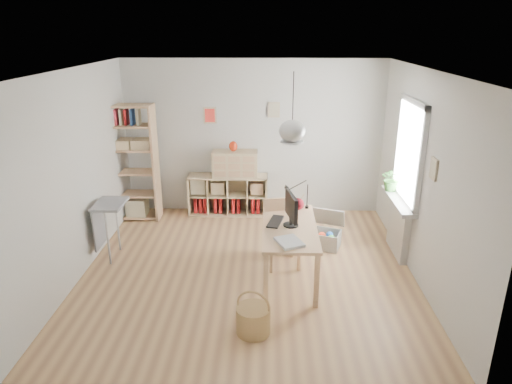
{
  "coord_description": "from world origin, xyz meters",
  "views": [
    {
      "loc": [
        0.27,
        -5.58,
        3.18
      ],
      "look_at": [
        0.1,
        0.3,
        1.05
      ],
      "focal_mm": 32.0,
      "sensor_mm": 36.0,
      "label": 1
    }
  ],
  "objects_px": {
    "desk": "(289,232)",
    "cube_shelf": "(227,197)",
    "tall_bookshelf": "(132,158)",
    "storage_chest": "(324,235)",
    "chair": "(281,229)",
    "monitor": "(291,208)",
    "drawer_chest": "(235,164)"
  },
  "relations": [
    {
      "from": "tall_bookshelf",
      "to": "storage_chest",
      "type": "distance_m",
      "value": 3.45
    },
    {
      "from": "desk",
      "to": "cube_shelf",
      "type": "distance_m",
      "value": 2.48
    },
    {
      "from": "cube_shelf",
      "to": "tall_bookshelf",
      "type": "xyz_separation_m",
      "value": [
        -1.56,
        -0.28,
        0.79
      ]
    },
    {
      "from": "desk",
      "to": "monitor",
      "type": "bearing_deg",
      "value": 25.95
    },
    {
      "from": "cube_shelf",
      "to": "drawer_chest",
      "type": "bearing_deg",
      "value": -14.85
    },
    {
      "from": "desk",
      "to": "chair",
      "type": "bearing_deg",
      "value": 104.1
    },
    {
      "from": "tall_bookshelf",
      "to": "storage_chest",
      "type": "xyz_separation_m",
      "value": [
        3.17,
        -0.99,
        -0.91
      ]
    },
    {
      "from": "cube_shelf",
      "to": "drawer_chest",
      "type": "xyz_separation_m",
      "value": [
        0.15,
        -0.04,
        0.64
      ]
    },
    {
      "from": "chair",
      "to": "drawer_chest",
      "type": "height_order",
      "value": "drawer_chest"
    },
    {
      "from": "cube_shelf",
      "to": "tall_bookshelf",
      "type": "distance_m",
      "value": 1.77
    },
    {
      "from": "chair",
      "to": "monitor",
      "type": "relative_size",
      "value": 1.88
    },
    {
      "from": "desk",
      "to": "tall_bookshelf",
      "type": "relative_size",
      "value": 0.75
    },
    {
      "from": "storage_chest",
      "to": "cube_shelf",
      "type": "bearing_deg",
      "value": 161.31
    },
    {
      "from": "desk",
      "to": "cube_shelf",
      "type": "relative_size",
      "value": 1.07
    },
    {
      "from": "cube_shelf",
      "to": "drawer_chest",
      "type": "distance_m",
      "value": 0.66
    },
    {
      "from": "tall_bookshelf",
      "to": "chair",
      "type": "bearing_deg",
      "value": -32.09
    },
    {
      "from": "drawer_chest",
      "to": "storage_chest",
      "type": "bearing_deg",
      "value": -41.15
    },
    {
      "from": "cube_shelf",
      "to": "drawer_chest",
      "type": "relative_size",
      "value": 1.8
    },
    {
      "from": "cube_shelf",
      "to": "storage_chest",
      "type": "xyz_separation_m",
      "value": [
        1.61,
        -1.27,
        -0.13
      ]
    },
    {
      "from": "drawer_chest",
      "to": "desk",
      "type": "bearing_deg",
      "value": -69.37
    },
    {
      "from": "chair",
      "to": "monitor",
      "type": "distance_m",
      "value": 0.61
    },
    {
      "from": "chair",
      "to": "storage_chest",
      "type": "bearing_deg",
      "value": 27.92
    },
    {
      "from": "tall_bookshelf",
      "to": "desk",
      "type": "bearing_deg",
      "value": -37.01
    },
    {
      "from": "chair",
      "to": "monitor",
      "type": "xyz_separation_m",
      "value": [
        0.11,
        -0.38,
        0.46
      ]
    },
    {
      "from": "tall_bookshelf",
      "to": "drawer_chest",
      "type": "bearing_deg",
      "value": 7.95
    },
    {
      "from": "storage_chest",
      "to": "drawer_chest",
      "type": "height_order",
      "value": "drawer_chest"
    },
    {
      "from": "cube_shelf",
      "to": "tall_bookshelf",
      "type": "height_order",
      "value": "tall_bookshelf"
    },
    {
      "from": "storage_chest",
      "to": "drawer_chest",
      "type": "bearing_deg",
      "value": 159.39
    },
    {
      "from": "desk",
      "to": "tall_bookshelf",
      "type": "xyz_separation_m",
      "value": [
        -2.59,
        1.95,
        0.43
      ]
    },
    {
      "from": "cube_shelf",
      "to": "chair",
      "type": "relative_size",
      "value": 1.5
    },
    {
      "from": "desk",
      "to": "chair",
      "type": "height_order",
      "value": "chair"
    },
    {
      "from": "storage_chest",
      "to": "monitor",
      "type": "xyz_separation_m",
      "value": [
        -0.57,
        -0.95,
        0.82
      ]
    }
  ]
}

